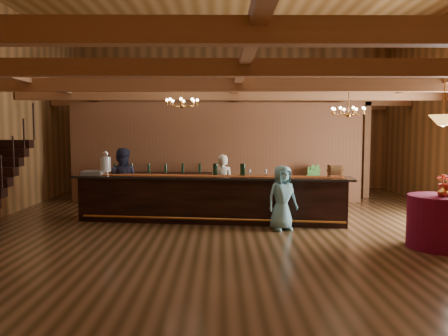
{
  "coord_description": "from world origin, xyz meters",
  "views": [
    {
      "loc": [
        -0.39,
        -10.05,
        2.16
      ],
      "look_at": [
        -0.3,
        0.74,
        1.3
      ],
      "focal_mm": 35.0,
      "sensor_mm": 36.0,
      "label": 1
    }
  ],
  "objects_px": {
    "floor_plant": "(310,184)",
    "bartender": "(222,185)",
    "beverage_dispenser": "(106,163)",
    "tasting_bar": "(210,199)",
    "chandelier_right": "(348,111)",
    "round_table": "(439,222)",
    "chandelier_left": "(182,102)",
    "staff_second": "(122,182)",
    "guest": "(282,198)",
    "raffle_drum": "(335,170)",
    "pendant_lamp": "(443,120)",
    "backbar_shelf": "(166,189)"
  },
  "relations": [
    {
      "from": "floor_plant",
      "to": "bartender",
      "type": "bearing_deg",
      "value": -144.39
    },
    {
      "from": "beverage_dispenser",
      "to": "floor_plant",
      "type": "height_order",
      "value": "beverage_dispenser"
    },
    {
      "from": "tasting_bar",
      "to": "chandelier_right",
      "type": "relative_size",
      "value": 8.51
    },
    {
      "from": "round_table",
      "to": "floor_plant",
      "type": "height_order",
      "value": "floor_plant"
    },
    {
      "from": "beverage_dispenser",
      "to": "round_table",
      "type": "xyz_separation_m",
      "value": [
        7.0,
        -2.85,
        -0.92
      ]
    },
    {
      "from": "chandelier_left",
      "to": "staff_second",
      "type": "bearing_deg",
      "value": 174.39
    },
    {
      "from": "round_table",
      "to": "guest",
      "type": "height_order",
      "value": "guest"
    },
    {
      "from": "staff_second",
      "to": "bartender",
      "type": "bearing_deg",
      "value": -172.96
    },
    {
      "from": "raffle_drum",
      "to": "staff_second",
      "type": "relative_size",
      "value": 0.19
    },
    {
      "from": "tasting_bar",
      "to": "raffle_drum",
      "type": "distance_m",
      "value": 3.03
    },
    {
      "from": "pendant_lamp",
      "to": "round_table",
      "type": "bearing_deg",
      "value": -90.0
    },
    {
      "from": "chandelier_right",
      "to": "staff_second",
      "type": "relative_size",
      "value": 0.45
    },
    {
      "from": "backbar_shelf",
      "to": "raffle_drum",
      "type": "bearing_deg",
      "value": -32.87
    },
    {
      "from": "raffle_drum",
      "to": "chandelier_left",
      "type": "height_order",
      "value": "chandelier_left"
    },
    {
      "from": "chandelier_left",
      "to": "floor_plant",
      "type": "height_order",
      "value": "chandelier_left"
    },
    {
      "from": "bartender",
      "to": "staff_second",
      "type": "distance_m",
      "value": 2.6
    },
    {
      "from": "beverage_dispenser",
      "to": "raffle_drum",
      "type": "relative_size",
      "value": 1.76
    },
    {
      "from": "chandelier_right",
      "to": "guest",
      "type": "bearing_deg",
      "value": -152.57
    },
    {
      "from": "raffle_drum",
      "to": "bartender",
      "type": "bearing_deg",
      "value": 153.29
    },
    {
      "from": "bartender",
      "to": "round_table",
      "type": "bearing_deg",
      "value": 149.94
    },
    {
      "from": "tasting_bar",
      "to": "floor_plant",
      "type": "distance_m",
      "value": 4.08
    },
    {
      "from": "bartender",
      "to": "tasting_bar",
      "type": "bearing_deg",
      "value": 79.17
    },
    {
      "from": "chandelier_left",
      "to": "floor_plant",
      "type": "xyz_separation_m",
      "value": [
        3.7,
        2.22,
        -2.32
      ]
    },
    {
      "from": "beverage_dispenser",
      "to": "staff_second",
      "type": "height_order",
      "value": "staff_second"
    },
    {
      "from": "round_table",
      "to": "floor_plant",
      "type": "bearing_deg",
      "value": 104.86
    },
    {
      "from": "round_table",
      "to": "tasting_bar",
      "type": "bearing_deg",
      "value": 150.97
    },
    {
      "from": "beverage_dispenser",
      "to": "pendant_lamp",
      "type": "xyz_separation_m",
      "value": [
        7.0,
        -2.85,
        0.99
      ]
    },
    {
      "from": "pendant_lamp",
      "to": "chandelier_left",
      "type": "bearing_deg",
      "value": 149.59
    },
    {
      "from": "chandelier_left",
      "to": "guest",
      "type": "xyz_separation_m",
      "value": [
        2.34,
        -1.43,
        -2.21
      ]
    },
    {
      "from": "tasting_bar",
      "to": "raffle_drum",
      "type": "height_order",
      "value": "raffle_drum"
    },
    {
      "from": "raffle_drum",
      "to": "tasting_bar",
      "type": "bearing_deg",
      "value": 171.06
    },
    {
      "from": "pendant_lamp",
      "to": "guest",
      "type": "bearing_deg",
      "value": 150.53
    },
    {
      "from": "backbar_shelf",
      "to": "staff_second",
      "type": "relative_size",
      "value": 1.94
    },
    {
      "from": "raffle_drum",
      "to": "chandelier_right",
      "type": "distance_m",
      "value": 1.53
    },
    {
      "from": "raffle_drum",
      "to": "chandelier_left",
      "type": "distance_m",
      "value": 4.09
    },
    {
      "from": "pendant_lamp",
      "to": "beverage_dispenser",
      "type": "bearing_deg",
      "value": 157.86
    },
    {
      "from": "bartender",
      "to": "guest",
      "type": "distance_m",
      "value": 2.18
    },
    {
      "from": "tasting_bar",
      "to": "backbar_shelf",
      "type": "height_order",
      "value": "tasting_bar"
    },
    {
      "from": "chandelier_left",
      "to": "tasting_bar",
      "type": "bearing_deg",
      "value": -38.12
    },
    {
      "from": "beverage_dispenser",
      "to": "bartender",
      "type": "xyz_separation_m",
      "value": [
        2.93,
        0.43,
        -0.61
      ]
    },
    {
      "from": "bartender",
      "to": "staff_second",
      "type": "height_order",
      "value": "staff_second"
    },
    {
      "from": "round_table",
      "to": "chandelier_right",
      "type": "height_order",
      "value": "chandelier_right"
    },
    {
      "from": "round_table",
      "to": "bartender",
      "type": "xyz_separation_m",
      "value": [
        -4.07,
        3.28,
        0.31
      ]
    },
    {
      "from": "beverage_dispenser",
      "to": "round_table",
      "type": "distance_m",
      "value": 7.61
    },
    {
      "from": "round_table",
      "to": "guest",
      "type": "xyz_separation_m",
      "value": [
        -2.74,
        1.55,
        0.23
      ]
    },
    {
      "from": "tasting_bar",
      "to": "beverage_dispenser",
      "type": "distance_m",
      "value": 2.79
    },
    {
      "from": "raffle_drum",
      "to": "pendant_lamp",
      "type": "bearing_deg",
      "value": -53.34
    },
    {
      "from": "chandelier_left",
      "to": "staff_second",
      "type": "height_order",
      "value": "chandelier_left"
    },
    {
      "from": "floor_plant",
      "to": "tasting_bar",
      "type": "bearing_deg",
      "value": -137.13
    },
    {
      "from": "backbar_shelf",
      "to": "round_table",
      "type": "bearing_deg",
      "value": -38.61
    }
  ]
}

